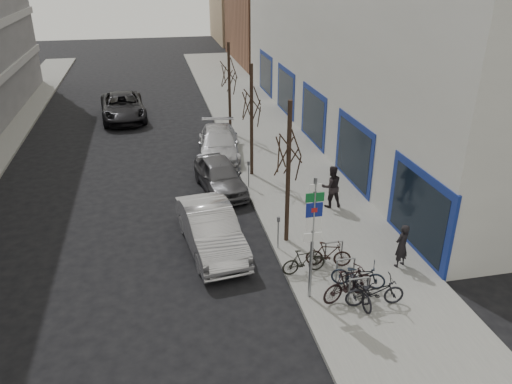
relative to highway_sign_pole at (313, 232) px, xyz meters
name	(u,v)px	position (x,y,z in m)	size (l,w,h in m)	color
ground	(234,310)	(-2.40, 0.01, -2.46)	(120.00, 120.00, 0.00)	black
sidewalk_east	(289,172)	(2.10, 10.01, -2.38)	(5.00, 70.00, 0.15)	slate
commercial_building	(462,44)	(14.60, 16.01, 2.54)	(20.00, 32.00, 10.00)	#B7B7B2
brick_building_far	(292,20)	(10.60, 40.01, 1.54)	(12.00, 14.00, 8.00)	brown
tan_building_far	(265,4)	(11.10, 55.01, 2.04)	(13.00, 12.00, 9.00)	#937A5B
highway_sign_pole	(313,232)	(0.00, 0.00, 0.00)	(0.55, 0.10, 4.20)	gray
bike_rack	(345,267)	(1.40, 0.61, -1.80)	(0.66, 2.26, 0.83)	gray
tree_near	(289,140)	(0.20, 3.51, 1.65)	(1.80, 1.80, 5.50)	black
tree_mid	(251,94)	(0.20, 10.01, 1.65)	(1.80, 1.80, 5.50)	black
tree_far	(229,67)	(0.20, 16.51, 1.65)	(1.80, 1.80, 5.50)	black
meter_front	(278,229)	(-0.25, 3.01, -1.54)	(0.10, 0.08, 1.27)	gray
meter_mid	(249,172)	(-0.25, 8.51, -1.54)	(0.10, 0.08, 1.27)	gray
meter_back	(229,134)	(-0.25, 14.01, -1.54)	(0.10, 0.08, 1.27)	gray
bike_near_left	(359,285)	(1.40, -0.50, -1.75)	(0.55, 1.82, 1.11)	black
bike_near_right	(348,283)	(1.11, -0.34, -1.74)	(0.55, 1.86, 1.13)	black
bike_mid_curb	(358,273)	(1.67, 0.18, -1.78)	(0.52, 1.73, 1.05)	black
bike_mid_inner	(304,261)	(0.20, 1.29, -1.84)	(0.46, 1.54, 0.93)	black
bike_far_curb	(375,289)	(1.79, -0.80, -1.75)	(0.56, 1.84, 1.12)	black
bike_far_inner	(329,254)	(1.14, 1.52, -1.83)	(0.47, 1.57, 0.95)	black
parked_car_front	(211,230)	(-2.60, 3.70, -1.65)	(1.71, 4.91, 1.62)	#B8B7BC
parked_car_mid	(220,175)	(-1.55, 8.76, -1.71)	(1.75, 4.36, 1.49)	#535258
parked_car_back	(219,144)	(-1.00, 12.93, -1.69)	(2.16, 5.31, 1.54)	#B8B8BE
lane_car	(123,107)	(-6.23, 21.45, -1.63)	(2.75, 5.97, 1.66)	black
pedestrian_near	(402,246)	(3.55, 1.02, -1.52)	(0.58, 0.38, 1.59)	black
pedestrian_far	(331,186)	(2.77, 5.85, -1.38)	(0.69, 0.47, 1.86)	black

